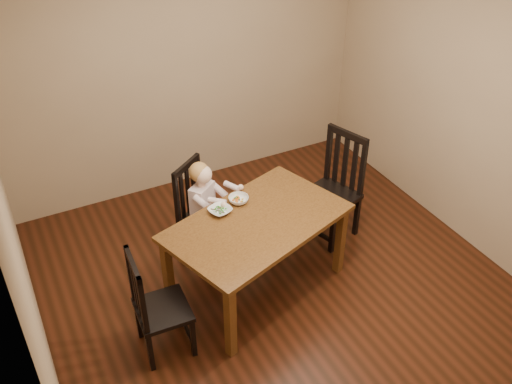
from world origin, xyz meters
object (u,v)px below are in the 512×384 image
chair_left (156,307)px  bowl_peas (220,211)px  dining_table (257,229)px  chair_child (201,213)px  bowl_veg (239,200)px  chair_right (334,188)px  toddler (204,202)px

chair_left → bowl_peas: chair_left is taller
bowl_peas → chair_left: bearing=-147.0°
dining_table → chair_child: size_ratio=1.75×
bowl_peas → bowl_veg: 0.22m
chair_left → bowl_peas: 0.98m
bowl_peas → chair_right: bearing=5.9°
dining_table → toddler: toddler is taller
chair_right → bowl_veg: size_ratio=6.24×
chair_child → chair_right: (1.29, -0.30, 0.06)m
bowl_veg → chair_left: bearing=-149.9°
chair_child → dining_table: bearing=75.0°
chair_right → dining_table: bearing=91.8°
chair_right → bowl_peas: size_ratio=5.83×
bowl_veg → toddler: bearing=121.2°
dining_table → toddler: 0.67m
chair_right → chair_child: bearing=59.1°
dining_table → chair_child: 0.74m
dining_table → chair_left: bearing=-165.4°
toddler → chair_child: bearing=-90.0°
toddler → dining_table: bearing=73.9°
dining_table → chair_left: chair_left is taller
chair_left → bowl_veg: size_ratio=5.48×
chair_child → chair_left: bearing=15.4°
chair_child → bowl_peas: 0.53m
chair_right → bowl_veg: 1.10m
dining_table → bowl_veg: size_ratio=9.74×
bowl_veg → dining_table: bearing=-85.3°
dining_table → chair_child: bearing=110.4°
chair_left → bowl_peas: bearing=126.1°
chair_right → toddler: chair_right is taller
chair_child → bowl_veg: 0.53m
chair_left → toddler: (0.79, 0.89, 0.15)m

